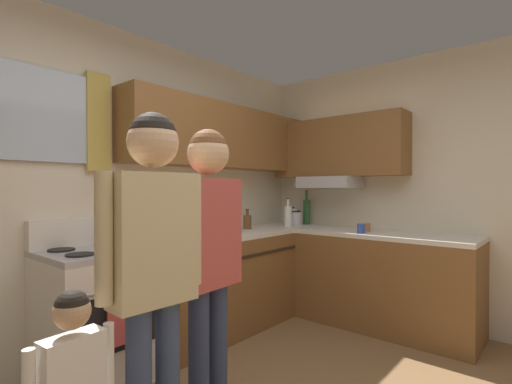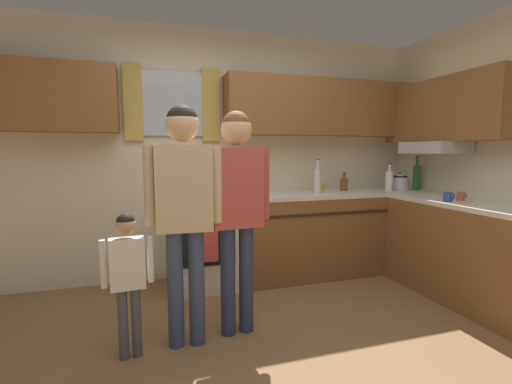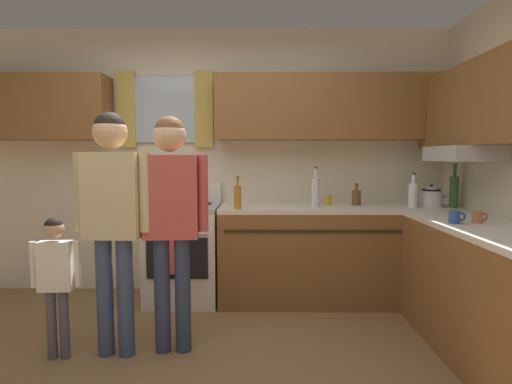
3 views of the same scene
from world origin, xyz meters
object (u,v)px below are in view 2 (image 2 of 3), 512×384
bottle_tall_clear (317,180)px  adult_holding_child (184,198)px  mug_cobalt_blue (448,197)px  bottle_milk_white (389,180)px  mug_mustard_yellow (321,187)px  cup_terracotta (461,196)px  bottle_squat_brown (344,184)px  bottle_oil_amber (258,186)px  adult_in_plaid (237,196)px  bottle_wine_green (416,177)px  stovetop_kettle (400,182)px  stove_oven (201,240)px  small_child (128,269)px

bottle_tall_clear → adult_holding_child: adult_holding_child is taller
mug_cobalt_blue → adult_holding_child: bearing=-177.8°
bottle_milk_white → mug_mustard_yellow: bearing=163.1°
cup_terracotta → adult_holding_child: size_ratio=0.07×
bottle_squat_brown → bottle_oil_amber: 1.15m
cup_terracotta → adult_in_plaid: 2.11m
bottle_wine_green → mug_mustard_yellow: bearing=168.1°
bottle_milk_white → adult_in_plaid: bearing=-155.8°
bottle_wine_green → stovetop_kettle: size_ratio=1.44×
bottle_oil_amber → stovetop_kettle: size_ratio=1.04×
bottle_wine_green → adult_in_plaid: adult_in_plaid is taller
bottle_milk_white → stovetop_kettle: 0.20m
bottle_wine_green → mug_cobalt_blue: bottle_wine_green is taller
bottle_tall_clear → bottle_squat_brown: size_ratio=1.79×
cup_terracotta → adult_holding_child: 2.49m
mug_cobalt_blue → adult_in_plaid: adult_in_plaid is taller
stove_oven → bottle_wine_green: 2.53m
mug_cobalt_blue → small_child: bearing=-177.0°
cup_terracotta → adult_holding_child: (-2.49, -0.11, 0.10)m
bottle_squat_brown → bottle_milk_white: bottle_milk_white is taller
bottle_squat_brown → adult_in_plaid: (-1.52, -1.07, 0.05)m
bottle_tall_clear → adult_in_plaid: (-1.11, -0.93, -0.02)m
mug_mustard_yellow → adult_holding_child: bearing=-144.3°
bottle_oil_amber → stovetop_kettle: 1.77m
bottle_wine_green → mug_mustard_yellow: (-1.09, 0.23, -0.11)m
bottle_oil_amber → small_child: 1.52m
bottle_squat_brown → adult_holding_child: adult_holding_child is taller
bottle_tall_clear → bottle_squat_brown: 0.44m
stovetop_kettle → adult_in_plaid: adult_in_plaid is taller
bottle_oil_amber → mug_cobalt_blue: (1.53, -0.75, -0.07)m
bottle_squat_brown → adult_holding_child: 2.21m
stovetop_kettle → bottle_wine_green: bearing=-21.9°
bottle_wine_green → stovetop_kettle: 0.19m
mug_mustard_yellow → stovetop_kettle: (0.92, -0.16, 0.05)m
adult_holding_child → stove_oven: bearing=75.9°
mug_mustard_yellow → mug_cobalt_blue: mug_mustard_yellow is taller
stovetop_kettle → adult_holding_child: bearing=-158.4°
mug_cobalt_blue → cup_terracotta: bearing=5.9°
bottle_tall_clear → bottle_wine_green: (1.23, -0.04, 0.01)m
bottle_tall_clear → adult_in_plaid: bearing=-140.2°
bottle_squat_brown → adult_holding_child: size_ratio=0.12×
stove_oven → mug_mustard_yellow: bearing=4.2°
stovetop_kettle → bottle_oil_amber: bearing=-174.4°
cup_terracotta → bottle_oil_amber: bearing=156.7°
mug_mustard_yellow → bottle_squat_brown: bearing=-9.0°
bottle_milk_white → mug_mustard_yellow: 0.76m
stove_oven → bottle_oil_amber: size_ratio=3.85×
bottle_milk_white → adult_in_plaid: 2.18m
bottle_wine_green → adult_holding_child: bearing=-160.9°
bottle_squat_brown → cup_terracotta: size_ratio=1.88×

